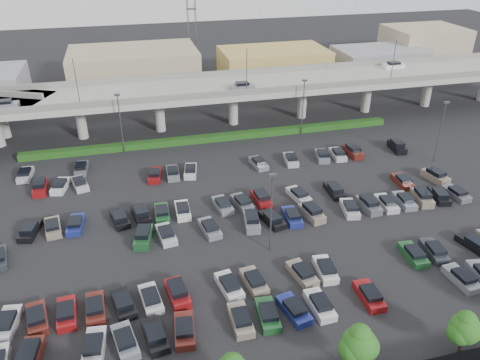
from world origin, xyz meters
name	(u,v)px	position (x,y,z in m)	size (l,w,h in m)	color
ground	(252,214)	(0.00, 0.00, 0.00)	(280.00, 280.00, 0.00)	black
overpass	(206,91)	(-0.22, 31.99, 6.97)	(150.00, 13.00, 15.80)	gray
hedge	(215,138)	(0.00, 25.00, 0.55)	(66.00, 1.60, 1.10)	#173D11
tree_row	(346,348)	(0.70, -26.53, 3.52)	(65.07, 3.66, 5.94)	#332316
parked_cars	(255,230)	(-0.82, -4.47, 0.59)	(63.19, 41.59, 1.67)	maroon
light_poles	(218,170)	(-4.13, 2.00, 6.24)	(66.90, 48.38, 10.30)	#434347
distant_buildings	(234,63)	(12.38, 61.81, 3.74)	(138.00, 24.00, 9.00)	slate
comm_tower	(191,6)	(4.00, 74.00, 15.61)	(2.40, 2.40, 30.00)	#434347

